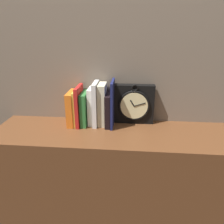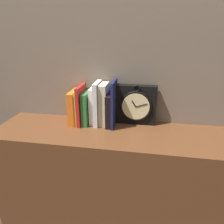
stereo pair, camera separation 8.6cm
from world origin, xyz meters
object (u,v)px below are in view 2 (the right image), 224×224
(clock, at_px, (136,105))
(book_slot6_cream, at_px, (104,104))
(book_slot2_red, at_px, (81,105))
(book_slot8_navy, at_px, (114,104))
(book_slot5_white, at_px, (98,103))
(book_slot0_orange, at_px, (74,107))
(book_slot7_black, at_px, (110,109))
(book_slot4_white, at_px, (93,105))
(book_slot1_yellow, at_px, (79,106))
(book_slot3_green, at_px, (87,108))

(clock, height_order, book_slot6_cream, same)
(book_slot2_red, bearing_deg, book_slot8_navy, 0.18)
(book_slot5_white, xyz_separation_m, book_slot6_cream, (0.03, 0.01, -0.00))
(clock, relative_size, book_slot6_cream, 1.00)
(book_slot2_red, relative_size, book_slot8_navy, 0.86)
(book_slot2_red, height_order, book_slot8_navy, book_slot8_navy)
(book_slot0_orange, bearing_deg, book_slot7_black, 0.87)
(book_slot0_orange, bearing_deg, book_slot2_red, -2.77)
(book_slot5_white, relative_size, book_slot8_navy, 0.95)
(book_slot4_white, bearing_deg, book_slot5_white, -21.35)
(book_slot5_white, bearing_deg, book_slot8_navy, -4.55)
(book_slot1_yellow, xyz_separation_m, book_slot6_cream, (0.14, 0.01, 0.02))
(book_slot4_white, height_order, book_slot7_black, book_slot4_white)
(clock, bearing_deg, book_slot2_red, -171.28)
(book_slot2_red, distance_m, book_slot3_green, 0.03)
(book_slot1_yellow, xyz_separation_m, book_slot4_white, (0.08, 0.01, 0.00))
(clock, height_order, book_slot7_black, clock)
(book_slot5_white, relative_size, book_slot7_black, 1.34)
(book_slot3_green, bearing_deg, book_slot5_white, 1.74)
(book_slot4_white, distance_m, book_slot5_white, 0.03)
(clock, distance_m, book_slot3_green, 0.28)
(book_slot3_green, height_order, book_slot6_cream, book_slot6_cream)
(clock, bearing_deg, book_slot0_orange, -172.66)
(book_slot4_white, height_order, book_slot5_white, book_slot5_white)
(book_slot5_white, distance_m, book_slot7_black, 0.08)
(book_slot1_yellow, height_order, book_slot7_black, book_slot1_yellow)
(book_slot6_cream, bearing_deg, clock, 9.77)
(book_slot4_white, distance_m, book_slot8_navy, 0.12)
(book_slot5_white, distance_m, book_slot6_cream, 0.04)
(book_slot5_white, height_order, book_slot8_navy, book_slot8_navy)
(book_slot3_green, relative_size, book_slot8_navy, 0.72)
(book_slot6_cream, height_order, book_slot8_navy, book_slot8_navy)
(book_slot1_yellow, bearing_deg, book_slot0_orange, -173.66)
(book_slot7_black, bearing_deg, clock, 16.38)
(book_slot5_white, bearing_deg, book_slot3_green, -178.26)
(book_slot3_green, distance_m, book_slot5_white, 0.07)
(book_slot4_white, relative_size, book_slot5_white, 0.86)
(book_slot0_orange, xyz_separation_m, book_slot7_black, (0.20, 0.00, -0.00))
(book_slot0_orange, relative_size, book_slot7_black, 1.04)
(book_slot3_green, height_order, book_slot8_navy, book_slot8_navy)
(book_slot1_yellow, height_order, book_slot3_green, book_slot1_yellow)
(book_slot0_orange, height_order, book_slot4_white, book_slot4_white)
(book_slot2_red, relative_size, book_slot5_white, 0.91)
(book_slot5_white, distance_m, book_slot8_navy, 0.09)
(book_slot2_red, xyz_separation_m, book_slot5_white, (0.09, 0.01, 0.01))
(book_slot2_red, relative_size, book_slot7_black, 1.22)
(clock, bearing_deg, book_slot7_black, -163.62)
(book_slot1_yellow, distance_m, book_slot4_white, 0.08)
(book_slot4_white, height_order, book_slot8_navy, book_slot8_navy)
(clock, distance_m, book_slot7_black, 0.15)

